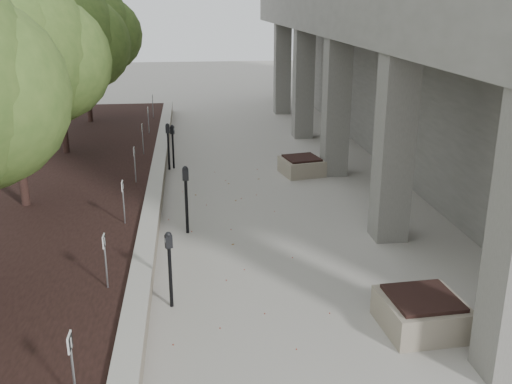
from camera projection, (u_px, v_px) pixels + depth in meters
retaining_wall at (155, 193)px, 15.14m from camera, size 0.39×26.00×0.50m
planting_bed at (9, 200)px, 14.76m from camera, size 7.00×26.00×0.40m
crabapple_tree_3 at (11, 89)px, 12.97m from camera, size 4.60×4.00×5.44m
crabapple_tree_4 at (58, 65)px, 17.69m from camera, size 4.60×4.00×5.44m
crabapple_tree_5 at (84, 51)px, 22.40m from camera, size 4.60×4.00×5.44m
parking_sign_2 at (73, 370)px, 6.87m from camera, size 0.04×0.22×0.96m
parking_sign_3 at (106, 262)px, 9.70m from camera, size 0.04×0.22×0.96m
parking_sign_4 at (124, 202)px, 12.53m from camera, size 0.04×0.22×0.96m
parking_sign_5 at (135, 165)px, 15.36m from camera, size 0.04×0.22×0.96m
parking_sign_6 at (143, 139)px, 18.19m from camera, size 0.04×0.22×0.96m
parking_sign_7 at (148, 120)px, 21.02m from camera, size 0.04×0.22×0.96m
parking_sign_8 at (153, 106)px, 23.85m from camera, size 0.04×0.22×0.96m
parking_meter_2 at (170, 270)px, 9.83m from camera, size 0.16×0.14×1.38m
parking_meter_3 at (186, 200)px, 12.96m from camera, size 0.16×0.12×1.57m
parking_meter_4 at (173, 147)px, 18.02m from camera, size 0.16×0.14×1.38m
parking_meter_5 at (168, 147)px, 17.88m from camera, size 0.15×0.11×1.46m
planter_front at (422, 312)px, 9.29m from camera, size 1.31×1.31×0.58m
planter_back at (302, 166)px, 17.55m from camera, size 1.35×1.35×0.53m
berry_scatter at (234, 264)px, 11.64m from camera, size 3.30×14.10×0.02m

